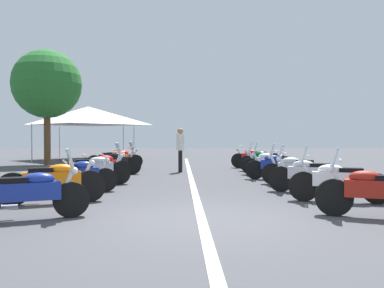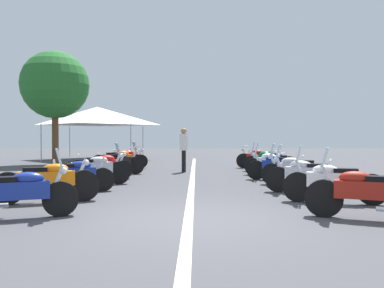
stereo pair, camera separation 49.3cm
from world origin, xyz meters
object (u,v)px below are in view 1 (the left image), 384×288
motorcycle_left_row_6 (114,160)px  motorcycle_right_row_3 (296,169)px  motorcycle_right_row_0 (374,191)px  roadside_tree_0 (47,84)px  bystander_0 (180,146)px  motorcycle_right_row_4 (277,165)px  motorcycle_left_row_0 (29,193)px  event_tent (88,116)px  motorcycle_left_row_4 (100,166)px  motorcycle_left_row_5 (113,162)px  motorcycle_right_row_2 (310,174)px  motorcycle_left_row_7 (119,158)px  motorcycle_right_row_5 (270,162)px  motorcycle_right_row_6 (265,160)px  motorcycle_right_row_7 (254,158)px  motorcycle_left_row_3 (93,169)px  motorcycle_right_row_1 (338,180)px  motorcycle_left_row_2 (77,175)px  motorcycle_left_row_1 (53,181)px

motorcycle_left_row_6 → motorcycle_right_row_3: bearing=-59.0°
motorcycle_right_row_0 → roadside_tree_0: 16.74m
motorcycle_right_row_0 → bystander_0: bearing=-49.0°
motorcycle_right_row_0 → motorcycle_right_row_4: (6.09, 0.20, -0.01)m
motorcycle_left_row_0 → event_tent: size_ratio=0.36×
motorcycle_left_row_4 → roadside_tree_0: bearing=99.1°
motorcycle_left_row_5 → event_tent: 10.45m
motorcycle_left_row_4 → motorcycle_right_row_2: (-3.02, -5.78, 0.02)m
roadside_tree_0 → motorcycle_right_row_0: bearing=-142.9°
motorcycle_left_row_7 → motorcycle_right_row_5: (-3.00, -5.92, 0.01)m
motorcycle_right_row_6 → motorcycle_left_row_0: bearing=69.6°
motorcycle_right_row_7 → motorcycle_left_row_6: bearing=37.4°
roadside_tree_0 → event_tent: bearing=-12.5°
motorcycle_left_row_0 → motorcycle_right_row_0: size_ratio=1.01×
motorcycle_left_row_3 → motorcycle_right_row_2: (-1.62, -5.68, -0.01)m
motorcycle_right_row_0 → motorcycle_left_row_4: bearing=-25.4°
motorcycle_left_row_0 → motorcycle_left_row_6: bearing=70.5°
bystander_0 → event_tent: event_tent is taller
motorcycle_left_row_5 → motorcycle_left_row_6: size_ratio=0.97×
motorcycle_right_row_7 → event_tent: bearing=-13.4°
motorcycle_right_row_5 → motorcycle_right_row_1: bearing=102.1°
motorcycle_left_row_3 → motorcycle_left_row_5: motorcycle_left_row_3 is taller
motorcycle_right_row_1 → motorcycle_right_row_4: motorcycle_right_row_1 is taller
motorcycle_left_row_2 → motorcycle_right_row_0: bearing=-48.8°
motorcycle_right_row_2 → motorcycle_left_row_7: bearing=-31.6°
motorcycle_left_row_2 → motorcycle_left_row_7: (7.47, 0.10, 0.00)m
motorcycle_left_row_4 → roadside_tree_0: 8.76m
motorcycle_left_row_2 → motorcycle_right_row_2: 5.78m
motorcycle_left_row_2 → motorcycle_right_row_3: size_ratio=1.00×
motorcycle_left_row_5 → bystander_0: bystander_0 is taller
motorcycle_right_row_2 → roadside_tree_0: 14.40m
roadside_tree_0 → event_tent: size_ratio=1.03×
motorcycle_left_row_3 → bystander_0: (4.20, -2.48, 0.54)m
motorcycle_left_row_1 → motorcycle_left_row_0: bearing=-105.0°
motorcycle_left_row_5 → motorcycle_right_row_7: 6.39m
motorcycle_left_row_2 → motorcycle_right_row_1: size_ratio=0.95×
motorcycle_left_row_2 → motorcycle_left_row_3: motorcycle_left_row_3 is taller
motorcycle_left_row_1 → event_tent: (15.87, 2.91, 2.18)m
motorcycle_left_row_0 → motorcycle_left_row_1: 1.63m
motorcycle_left_row_0 → motorcycle_right_row_5: 9.59m
motorcycle_right_row_4 → motorcycle_right_row_6: size_ratio=0.99×
motorcycle_right_row_6 → roadside_tree_0: 11.26m
motorcycle_left_row_1 → motorcycle_left_row_7: bearing=70.9°
motorcycle_right_row_5 → motorcycle_right_row_7: (3.01, 0.01, 0.00)m
motorcycle_right_row_4 → motorcycle_right_row_5: bearing=-83.5°
motorcycle_left_row_5 → motorcycle_right_row_6: motorcycle_left_row_5 is taller
motorcycle_left_row_6 → motorcycle_left_row_0: bearing=-110.4°
motorcycle_left_row_6 → motorcycle_right_row_5: 6.13m
motorcycle_left_row_0 → motorcycle_right_row_4: bearing=26.8°
motorcycle_left_row_2 → motorcycle_right_row_7: size_ratio=0.98×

